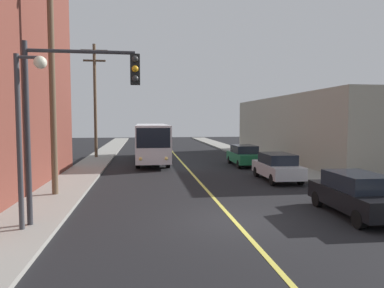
{
  "coord_description": "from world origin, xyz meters",
  "views": [
    {
      "loc": [
        -3.19,
        -12.03,
        3.63
      ],
      "look_at": [
        0.0,
        11.07,
        2.0
      ],
      "focal_mm": 32.83,
      "sensor_mm": 36.0,
      "label": 1
    }
  ],
  "objects_px": {
    "utility_pole_mid": "(95,96)",
    "street_lamp_left": "(26,116)",
    "city_bus": "(152,140)",
    "parked_car_green": "(244,155)",
    "parked_car_black": "(356,194)",
    "parked_car_silver": "(277,167)",
    "traffic_signal_left_corner": "(75,99)",
    "fire_hydrant": "(346,180)",
    "utility_pole_near": "(52,63)"
  },
  "relations": [
    {
      "from": "utility_pole_mid",
      "to": "traffic_signal_left_corner",
      "type": "bearing_deg",
      "value": -84.18
    },
    {
      "from": "utility_pole_near",
      "to": "traffic_signal_left_corner",
      "type": "height_order",
      "value": "utility_pole_near"
    },
    {
      "from": "traffic_signal_left_corner",
      "to": "fire_hydrant",
      "type": "height_order",
      "value": "traffic_signal_left_corner"
    },
    {
      "from": "traffic_signal_left_corner",
      "to": "utility_pole_mid",
      "type": "bearing_deg",
      "value": 95.82
    },
    {
      "from": "city_bus",
      "to": "traffic_signal_left_corner",
      "type": "distance_m",
      "value": 18.82
    },
    {
      "from": "utility_pole_near",
      "to": "street_lamp_left",
      "type": "relative_size",
      "value": 2.02
    },
    {
      "from": "parked_car_green",
      "to": "fire_hydrant",
      "type": "height_order",
      "value": "parked_car_green"
    },
    {
      "from": "utility_pole_near",
      "to": "utility_pole_mid",
      "type": "relative_size",
      "value": 1.07
    },
    {
      "from": "parked_car_silver",
      "to": "parked_car_black",
      "type": "bearing_deg",
      "value": -89.5
    },
    {
      "from": "city_bus",
      "to": "fire_hydrant",
      "type": "bearing_deg",
      "value": -56.81
    },
    {
      "from": "city_bus",
      "to": "street_lamp_left",
      "type": "height_order",
      "value": "street_lamp_left"
    },
    {
      "from": "traffic_signal_left_corner",
      "to": "street_lamp_left",
      "type": "height_order",
      "value": "traffic_signal_left_corner"
    },
    {
      "from": "parked_car_green",
      "to": "fire_hydrant",
      "type": "xyz_separation_m",
      "value": [
        2.25,
        -10.4,
        -0.26
      ]
    },
    {
      "from": "city_bus",
      "to": "fire_hydrant",
      "type": "height_order",
      "value": "city_bus"
    },
    {
      "from": "fire_hydrant",
      "to": "utility_pole_mid",
      "type": "bearing_deg",
      "value": 129.92
    },
    {
      "from": "city_bus",
      "to": "street_lamp_left",
      "type": "relative_size",
      "value": 2.21
    },
    {
      "from": "parked_car_green",
      "to": "utility_pole_near",
      "type": "relative_size",
      "value": 0.4
    },
    {
      "from": "parked_car_black",
      "to": "parked_car_green",
      "type": "xyz_separation_m",
      "value": [
        -0.12,
        14.51,
        0.0
      ]
    },
    {
      "from": "parked_car_black",
      "to": "utility_pole_mid",
      "type": "height_order",
      "value": "utility_pole_mid"
    },
    {
      "from": "parked_car_green",
      "to": "utility_pole_mid",
      "type": "xyz_separation_m",
      "value": [
        -12.19,
        6.85,
        4.99
      ]
    },
    {
      "from": "parked_car_green",
      "to": "street_lamp_left",
      "type": "xyz_separation_m",
      "value": [
        -11.43,
        -14.99,
        2.9
      ]
    },
    {
      "from": "parked_car_black",
      "to": "parked_car_silver",
      "type": "xyz_separation_m",
      "value": [
        -0.07,
        7.74,
        0.0
      ]
    },
    {
      "from": "parked_car_black",
      "to": "fire_hydrant",
      "type": "relative_size",
      "value": 5.3
    },
    {
      "from": "city_bus",
      "to": "parked_car_green",
      "type": "distance_m",
      "value": 8.16
    },
    {
      "from": "parked_car_black",
      "to": "utility_pole_mid",
      "type": "bearing_deg",
      "value": 119.95
    },
    {
      "from": "utility_pole_mid",
      "to": "parked_car_green",
      "type": "bearing_deg",
      "value": -29.35
    },
    {
      "from": "parked_car_black",
      "to": "utility_pole_near",
      "type": "bearing_deg",
      "value": 157.92
    },
    {
      "from": "parked_car_silver",
      "to": "traffic_signal_left_corner",
      "type": "height_order",
      "value": "traffic_signal_left_corner"
    },
    {
      "from": "fire_hydrant",
      "to": "parked_car_black",
      "type": "bearing_deg",
      "value": -117.42
    },
    {
      "from": "city_bus",
      "to": "parked_car_green",
      "type": "relative_size",
      "value": 2.75
    },
    {
      "from": "parked_car_green",
      "to": "parked_car_silver",
      "type": "bearing_deg",
      "value": -89.56
    },
    {
      "from": "city_bus",
      "to": "parked_car_black",
      "type": "bearing_deg",
      "value": -68.57
    },
    {
      "from": "utility_pole_near",
      "to": "fire_hydrant",
      "type": "xyz_separation_m",
      "value": [
        14.17,
        -0.78,
        -5.63
      ]
    },
    {
      "from": "utility_pole_mid",
      "to": "street_lamp_left",
      "type": "relative_size",
      "value": 1.88
    },
    {
      "from": "city_bus",
      "to": "parked_car_black",
      "type": "relative_size",
      "value": 2.73
    },
    {
      "from": "street_lamp_left",
      "to": "fire_hydrant",
      "type": "xyz_separation_m",
      "value": [
        13.68,
        4.58,
        -3.16
      ]
    },
    {
      "from": "parked_car_black",
      "to": "utility_pole_near",
      "type": "xyz_separation_m",
      "value": [
        -12.04,
        4.88,
        5.37
      ]
    },
    {
      "from": "traffic_signal_left_corner",
      "to": "parked_car_black",
      "type": "bearing_deg",
      "value": 0.09
    },
    {
      "from": "parked_car_silver",
      "to": "traffic_signal_left_corner",
      "type": "xyz_separation_m",
      "value": [
        -10.06,
        -7.75,
        3.46
      ]
    },
    {
      "from": "parked_car_black",
      "to": "street_lamp_left",
      "type": "height_order",
      "value": "street_lamp_left"
    },
    {
      "from": "traffic_signal_left_corner",
      "to": "fire_hydrant",
      "type": "relative_size",
      "value": 7.14
    },
    {
      "from": "utility_pole_mid",
      "to": "street_lamp_left",
      "type": "xyz_separation_m",
      "value": [
        0.76,
        -21.84,
        -2.09
      ]
    },
    {
      "from": "parked_car_silver",
      "to": "fire_hydrant",
      "type": "xyz_separation_m",
      "value": [
        2.2,
        -3.63,
        -0.26
      ]
    },
    {
      "from": "parked_car_green",
      "to": "traffic_signal_left_corner",
      "type": "xyz_separation_m",
      "value": [
        -10.01,
        -14.52,
        3.46
      ]
    },
    {
      "from": "parked_car_black",
      "to": "fire_hydrant",
      "type": "height_order",
      "value": "parked_car_black"
    },
    {
      "from": "street_lamp_left",
      "to": "utility_pole_near",
      "type": "bearing_deg",
      "value": 95.23
    },
    {
      "from": "utility_pole_near",
      "to": "traffic_signal_left_corner",
      "type": "distance_m",
      "value": 5.59
    },
    {
      "from": "parked_car_silver",
      "to": "utility_pole_mid",
      "type": "xyz_separation_m",
      "value": [
        -12.24,
        13.62,
        4.99
      ]
    },
    {
      "from": "city_bus",
      "to": "fire_hydrant",
      "type": "xyz_separation_m",
      "value": [
        9.35,
        -14.3,
        -1.23
      ]
    },
    {
      "from": "street_lamp_left",
      "to": "parked_car_black",
      "type": "bearing_deg",
      "value": 2.38
    }
  ]
}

